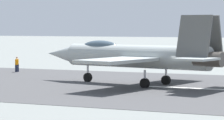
# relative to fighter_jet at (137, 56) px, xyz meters

# --- Properties ---
(ground_plane) EXTENTS (400.00, 400.00, 0.00)m
(ground_plane) POSITION_rel_fighter_jet_xyz_m (-4.70, 0.71, -2.39)
(ground_plane) COLOR slate
(runway_strip) EXTENTS (240.00, 26.00, 0.02)m
(runway_strip) POSITION_rel_fighter_jet_xyz_m (-4.72, 0.71, -2.38)
(runway_strip) COLOR #464547
(runway_strip) RESTS_ON ground
(fighter_jet) EXTENTS (17.90, 15.02, 5.59)m
(fighter_jet) POSITION_rel_fighter_jet_xyz_m (0.00, 0.00, 0.00)
(fighter_jet) COLOR #9FA7A7
(fighter_jet) RESTS_ON ground
(crew_person) EXTENTS (0.42, 0.66, 1.61)m
(crew_person) POSITION_rel_fighter_jet_xyz_m (16.46, -7.69, -1.59)
(crew_person) COLOR #1E2338
(crew_person) RESTS_ON ground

